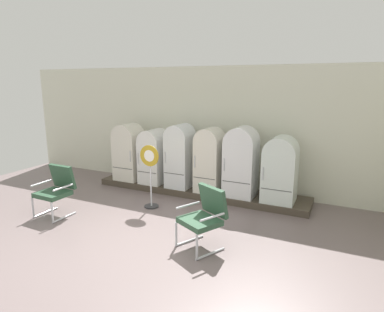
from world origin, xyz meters
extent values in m
cube|color=slate|center=(0.00, 0.00, -0.03)|extent=(12.00, 10.00, 0.05)
cube|color=silver|center=(0.00, 3.66, 1.56)|extent=(11.76, 0.12, 3.11)
cube|color=#47443F|center=(0.00, 3.66, 2.76)|extent=(11.76, 0.07, 0.06)
cube|color=#463C30|center=(0.00, 3.02, 0.08)|extent=(5.37, 0.95, 0.15)
cube|color=silver|center=(-1.99, 2.89, 0.73)|extent=(0.68, 0.61, 1.16)
cylinder|color=silver|center=(-1.99, 2.89, 1.32)|extent=(0.68, 0.60, 0.68)
cube|color=#383838|center=(-1.99, 2.59, 0.53)|extent=(0.62, 0.01, 0.01)
cylinder|color=silver|center=(-1.72, 2.57, 0.87)|extent=(0.02, 0.02, 0.28)
cube|color=white|center=(-1.23, 2.94, 0.70)|extent=(0.60, 0.70, 1.09)
cylinder|color=white|center=(-1.23, 2.94, 1.25)|extent=(0.60, 0.68, 0.60)
cube|color=#383838|center=(-1.23, 2.59, 0.50)|extent=(0.55, 0.01, 0.01)
cylinder|color=silver|center=(-1.47, 2.57, 0.83)|extent=(0.02, 0.02, 0.28)
cube|color=silver|center=(-0.46, 2.91, 0.79)|extent=(0.59, 0.64, 1.28)
cylinder|color=silver|center=(-0.46, 2.91, 1.43)|extent=(0.59, 0.63, 0.59)
cube|color=#383838|center=(-0.46, 2.59, 0.56)|extent=(0.54, 0.01, 0.01)
cylinder|color=silver|center=(-0.69, 2.57, 0.95)|extent=(0.02, 0.02, 0.28)
cube|color=silver|center=(0.34, 2.90, 0.77)|extent=(0.59, 0.62, 1.24)
cylinder|color=silver|center=(0.34, 2.90, 1.39)|extent=(0.59, 0.60, 0.59)
cube|color=#383838|center=(0.34, 2.59, 0.55)|extent=(0.54, 0.01, 0.01)
cylinder|color=silver|center=(0.10, 2.57, 0.92)|extent=(0.02, 0.02, 0.28)
cube|color=white|center=(1.10, 2.91, 0.78)|extent=(0.69, 0.64, 1.25)
cylinder|color=white|center=(1.10, 2.91, 1.41)|extent=(0.69, 0.63, 0.69)
cube|color=#383838|center=(1.10, 2.59, 0.56)|extent=(0.63, 0.01, 0.01)
cylinder|color=silver|center=(0.82, 2.57, 0.93)|extent=(0.02, 0.02, 0.28)
cube|color=silver|center=(1.98, 2.92, 0.70)|extent=(0.70, 0.65, 1.10)
cylinder|color=silver|center=(1.98, 2.92, 1.25)|extent=(0.70, 0.64, 0.70)
cube|color=#383838|center=(1.98, 2.59, 0.51)|extent=(0.64, 0.01, 0.01)
cylinder|color=silver|center=(1.70, 2.57, 0.83)|extent=(0.02, 0.02, 0.28)
cylinder|color=silver|center=(-2.39, 0.44, 0.02)|extent=(0.06, 0.59, 0.04)
cylinder|color=silver|center=(-2.40, 0.16, 0.23)|extent=(0.04, 0.04, 0.42)
cylinder|color=silver|center=(-1.83, 0.42, 0.02)|extent=(0.06, 0.59, 0.04)
cylinder|color=silver|center=(-1.84, 0.15, 0.23)|extent=(0.04, 0.04, 0.42)
cube|color=#2C4E36|center=(-2.11, 0.43, 0.48)|extent=(0.62, 0.56, 0.09)
cube|color=#2C4E36|center=(-2.10, 0.72, 0.78)|extent=(0.61, 0.19, 0.51)
cylinder|color=silver|center=(-2.43, 0.44, 0.67)|extent=(0.05, 0.49, 0.04)
cylinder|color=silver|center=(-1.79, 0.42, 0.67)|extent=(0.05, 0.49, 0.04)
cylinder|color=silver|center=(0.92, 0.62, 0.02)|extent=(0.31, 0.55, 0.04)
cylinder|color=silver|center=(0.79, 0.37, 0.23)|extent=(0.05, 0.05, 0.42)
cylinder|color=silver|center=(1.42, 0.36, 0.02)|extent=(0.31, 0.55, 0.04)
cylinder|color=silver|center=(1.29, 0.11, 0.23)|extent=(0.05, 0.05, 0.42)
cube|color=#2C4E36|center=(1.17, 0.49, 0.48)|extent=(0.78, 0.76, 0.09)
cube|color=#2C4E36|center=(1.30, 0.75, 0.78)|extent=(0.62, 0.43, 0.51)
cylinder|color=silver|center=(0.89, 0.64, 0.67)|extent=(0.25, 0.45, 0.04)
cylinder|color=silver|center=(1.45, 0.34, 0.67)|extent=(0.25, 0.45, 0.04)
cylinder|color=#2D2D30|center=(-0.57, 1.73, 0.01)|extent=(0.32, 0.32, 0.03)
cylinder|color=silver|center=(-0.57, 1.73, 0.60)|extent=(0.04, 0.04, 1.15)
cylinder|color=#AF8B1E|center=(-0.57, 1.71, 1.18)|extent=(0.46, 0.02, 0.46)
cylinder|color=white|center=(-0.57, 1.69, 1.18)|extent=(0.25, 0.00, 0.25)
camera|label=1|loc=(3.24, -4.12, 2.72)|focal=30.82mm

